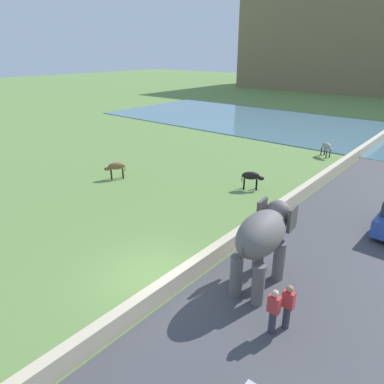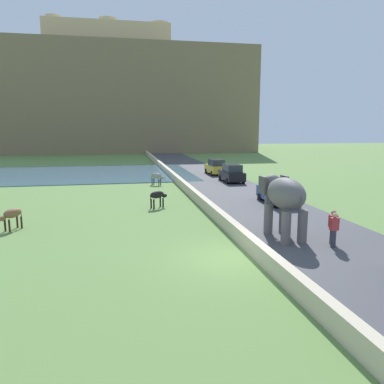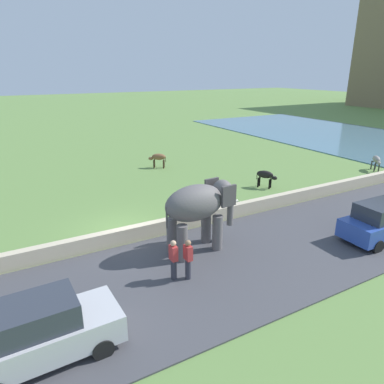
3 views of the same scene
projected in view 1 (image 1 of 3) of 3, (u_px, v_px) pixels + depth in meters
ground_plane at (153, 276)px, 13.55m from camera, size 220.00×220.00×0.00m
barrier_wall at (341, 165)px, 25.54m from camera, size 0.40×110.00×0.72m
lake at (251, 119)px, 43.84m from camera, size 36.00×18.00×0.08m
elephant at (263, 236)px, 12.36m from camera, size 1.58×3.51×2.99m
person_beside_elephant at (273, 311)px, 10.49m from camera, size 0.36×0.22×1.63m
person_trailing at (288, 306)px, 10.69m from camera, size 0.36×0.22×1.63m
cow_grey at (327, 147)px, 28.43m from camera, size 1.29×1.13×1.15m
cow_brown at (116, 167)px, 23.52m from camera, size 1.05×1.34×1.15m
cow_black at (252, 177)px, 21.71m from camera, size 1.36×1.01×1.15m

